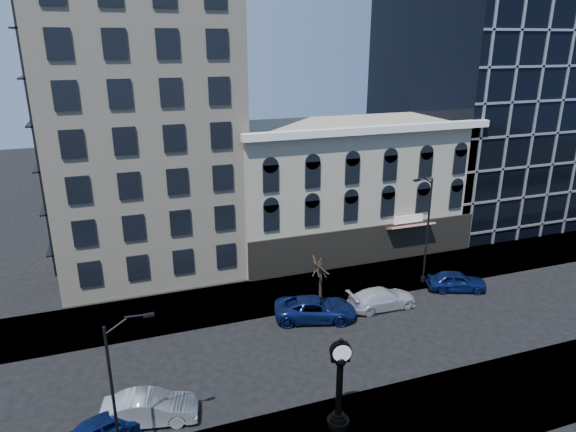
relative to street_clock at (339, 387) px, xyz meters
name	(u,v)px	position (x,y,z in m)	size (l,w,h in m)	color
ground	(280,356)	(-0.85, 7.02, -2.47)	(160.00, 160.00, 0.00)	black
sidewalk_far	(247,299)	(-0.85, 15.02, -2.41)	(160.00, 6.00, 0.12)	#9C9A8E
cream_tower	(132,39)	(-6.97, 25.91, 16.85)	(15.90, 15.40, 42.50)	beige
victorian_row	(345,187)	(11.15, 22.92, 3.53)	(22.60, 11.19, 12.50)	#A29D85
glass_office	(491,90)	(31.15, 27.93, 11.53)	(20.00, 20.15, 28.00)	black
street_clock	(339,387)	(0.00, 0.00, 0.00)	(1.18, 1.18, 5.20)	black
street_lamp_near	(121,354)	(-10.21, 1.07, 3.60)	(2.04, 0.40, 7.88)	black
street_lamp_far	(425,202)	(13.16, 12.81, 4.75)	(2.36, 0.99, 9.41)	black
bare_tree_far	(321,261)	(4.68, 13.40, 0.70)	(2.36, 2.36, 4.06)	#302418
car_near_a	(106,427)	(-11.39, 3.19, -1.77)	(1.65, 4.11, 1.40)	#0C194C
car_near_b	(150,408)	(-9.19, 3.71, -1.65)	(1.73, 4.96, 1.64)	#A5A8AD
car_far_a	(315,309)	(3.10, 10.60, -1.65)	(2.73, 5.93, 1.65)	#0C194C
car_far_b	(382,298)	(8.47, 10.46, -1.70)	(2.16, 5.31, 1.54)	silver
car_far_c	(456,281)	(15.59, 11.01, -1.67)	(1.88, 4.67, 1.59)	#0C194C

